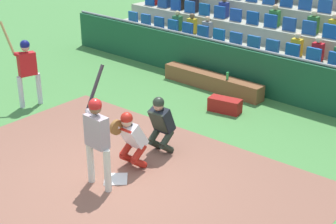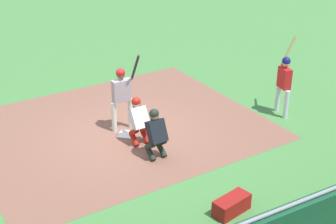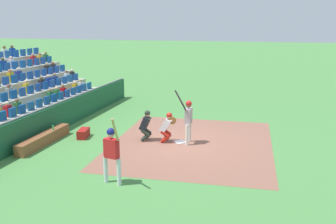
% 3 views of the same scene
% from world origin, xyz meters
% --- Properties ---
extents(ground_plane, '(160.00, 160.00, 0.00)m').
position_xyz_m(ground_plane, '(0.00, 0.00, 0.00)').
color(ground_plane, '#488441').
extents(infield_dirt_patch, '(7.85, 6.60, 0.01)m').
position_xyz_m(infield_dirt_patch, '(0.00, 0.50, 0.00)').
color(infield_dirt_patch, brown).
rests_on(infield_dirt_patch, ground_plane).
extents(home_plate_marker, '(0.62, 0.62, 0.02)m').
position_xyz_m(home_plate_marker, '(0.00, 0.00, 0.02)').
color(home_plate_marker, white).
rests_on(home_plate_marker, infield_dirt_patch).
extents(batter_at_plate, '(0.64, 0.62, 2.21)m').
position_xyz_m(batter_at_plate, '(0.06, 0.34, 1.09)').
color(batter_at_plate, silver).
rests_on(batter_at_plate, ground_plane).
extents(catcher_crouching, '(0.47, 0.71, 1.25)m').
position_xyz_m(catcher_crouching, '(0.11, -0.52, 0.70)').
color(catcher_crouching, '#AA1D14').
rests_on(catcher_crouching, ground_plane).
extents(home_plate_umpire, '(0.49, 0.48, 1.29)m').
position_xyz_m(home_plate_umpire, '(0.13, -1.40, 0.70)').
color(home_plate_umpire, '#21291F').
rests_on(home_plate_umpire, ground_plane).
extents(dugout_wall, '(16.05, 0.24, 1.27)m').
position_xyz_m(dugout_wall, '(0.00, -5.71, 0.61)').
color(dugout_wall, '#184E31').
rests_on(dugout_wall, ground_plane).
extents(dugout_bench, '(3.22, 0.40, 0.44)m').
position_xyz_m(dugout_bench, '(1.68, -5.16, 0.22)').
color(dugout_bench, brown).
rests_on(dugout_bench, ground_plane).
extents(water_bottle_on_bench, '(0.07, 0.07, 0.21)m').
position_xyz_m(water_bottle_on_bench, '(1.10, -5.09, 0.54)').
color(water_bottle_on_bench, green).
rests_on(water_bottle_on_bench, dugout_bench).
extents(equipment_duffel_bag, '(0.87, 0.52, 0.35)m').
position_xyz_m(equipment_duffel_bag, '(0.43, -4.09, 0.18)').
color(equipment_duffel_bag, maroon).
rests_on(equipment_duffel_bag, ground_plane).
extents(on_deck_batter, '(0.70, 0.63, 2.18)m').
position_xyz_m(on_deck_batter, '(4.42, -1.04, 1.08)').
color(on_deck_batter, silver).
rests_on(on_deck_batter, ground_plane).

